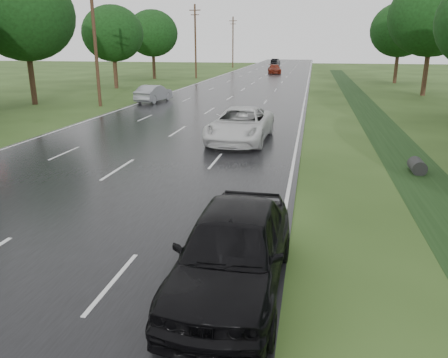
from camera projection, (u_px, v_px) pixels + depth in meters
road at (250, 85)px, 51.87m from camera, size 14.00×180.00×0.04m
edge_stripe_east at (307, 86)px, 50.60m from camera, size 0.12×180.00×0.01m
edge_stripe_west at (195, 84)px, 53.12m from camera, size 0.12×180.00×0.01m
center_line at (250, 85)px, 51.86m from camera, size 0.12×180.00×0.01m
drainage_ditch at (383, 130)px, 25.09m from camera, size 2.20×120.00×0.56m
utility_pole_mid at (95, 38)px, 33.32m from camera, size 1.60×0.26×10.00m
utility_pole_far at (195, 41)px, 61.41m from camera, size 1.60×0.26×10.00m
utility_pole_distant at (233, 42)px, 89.51m from camera, size 1.60×0.26×10.00m
tree_east_d at (433, 17)px, 39.87m from camera, size 8.00×8.00×10.76m
tree_east_f at (400, 30)px, 53.27m from camera, size 7.20×7.20×9.62m
tree_west_c at (24, 15)px, 33.89m from camera, size 7.80×7.80×10.43m
tree_west_d at (113, 34)px, 47.17m from camera, size 6.60×6.60×8.80m
tree_west_f at (152, 33)px, 60.30m from camera, size 7.00×7.00×9.29m
white_pickup at (241, 125)px, 21.99m from camera, size 2.99×6.09×1.66m
dark_sedan at (233, 250)px, 8.57m from camera, size 2.13×5.15×1.75m
silver_sedan at (154, 93)px, 36.89m from camera, size 2.07×4.49×1.43m
far_car_red at (274, 69)px, 72.29m from camera, size 2.72×5.18×1.43m
far_car_dark at (276, 62)px, 102.43m from camera, size 2.00×4.38×1.39m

